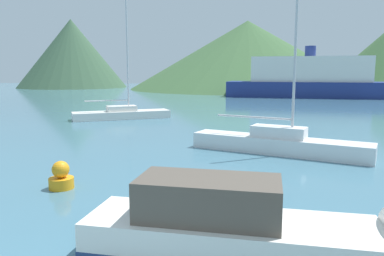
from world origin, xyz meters
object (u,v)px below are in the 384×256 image
at_px(sailboat_middle, 122,113).
at_px(ferry_distant, 309,79).
at_px(motorboat_near, 257,234).
at_px(sailboat_inner, 278,143).
at_px(buoy_marker, 61,177).

xyz_separation_m(sailboat_middle, ferry_distant, (20.51, 29.57, 2.24)).
distance_m(motorboat_near, sailboat_inner, 10.52).
relative_size(ferry_distant, buoy_marker, 27.10).
bearing_deg(sailboat_inner, buoy_marker, -118.55).
relative_size(motorboat_near, buoy_marker, 7.87).
bearing_deg(sailboat_middle, buoy_marker, -106.55).
distance_m(sailboat_middle, buoy_marker, 18.88).
xyz_separation_m(sailboat_inner, buoy_marker, (-7.77, -6.40, -0.13)).
height_order(ferry_distant, buoy_marker, ferry_distant).
xyz_separation_m(motorboat_near, buoy_marker, (-6.20, 4.00, -0.15)).
bearing_deg(buoy_marker, ferry_distant, 70.70).
bearing_deg(motorboat_near, buoy_marker, 152.26).
xyz_separation_m(sailboat_inner, sailboat_middle, (-11.43, 12.12, -0.05)).
height_order(motorboat_near, sailboat_middle, sailboat_middle).
bearing_deg(buoy_marker, sailboat_middle, 101.19).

